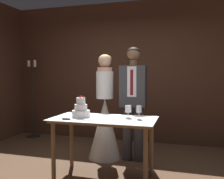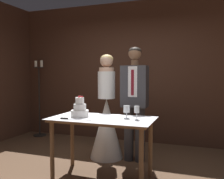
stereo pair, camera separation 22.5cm
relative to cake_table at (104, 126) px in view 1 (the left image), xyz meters
name	(u,v)px [view 1 (the left image)]	position (x,y,z in m)	size (l,w,h in m)	color
wall_back	(132,72)	(-0.04, 1.98, 0.72)	(5.39, 0.12, 2.83)	#472B1E
cake_table	(104,126)	(0.00, 0.00, 0.00)	(1.36, 0.71, 0.80)	brown
tiered_cake	(81,110)	(-0.31, -0.02, 0.20)	(0.24, 0.24, 0.28)	white
cake_knife	(72,119)	(-0.34, -0.24, 0.11)	(0.42, 0.06, 0.02)	silver
wine_glass_near	(139,110)	(0.46, 0.04, 0.23)	(0.07, 0.07, 0.17)	silver
wine_glass_middle	(128,110)	(0.30, 0.10, 0.22)	(0.08, 0.08, 0.17)	silver
bride	(105,120)	(-0.23, 0.78, -0.07)	(0.54, 0.54, 1.69)	white
groom	(133,98)	(0.23, 0.78, 0.30)	(0.40, 0.25, 1.79)	#38383D
candle_stand	(33,101)	(-2.17, 1.64, 0.10)	(0.28, 0.28, 1.67)	black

